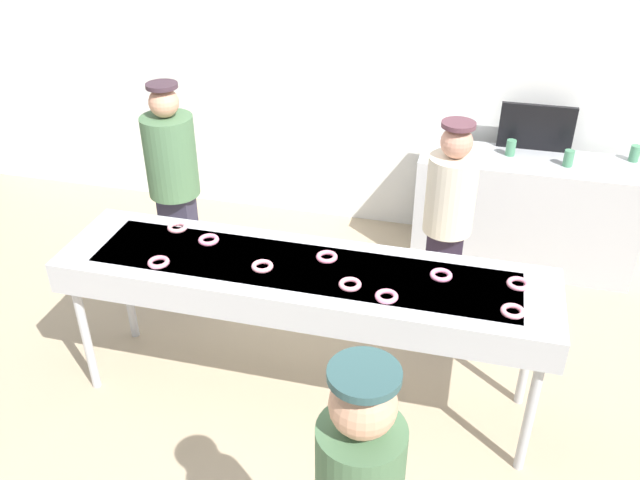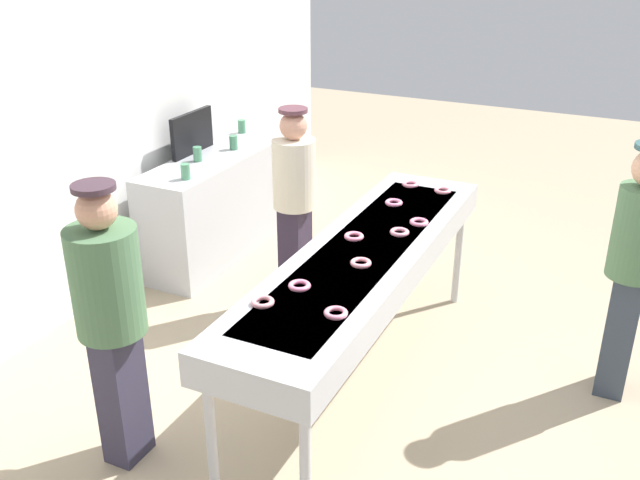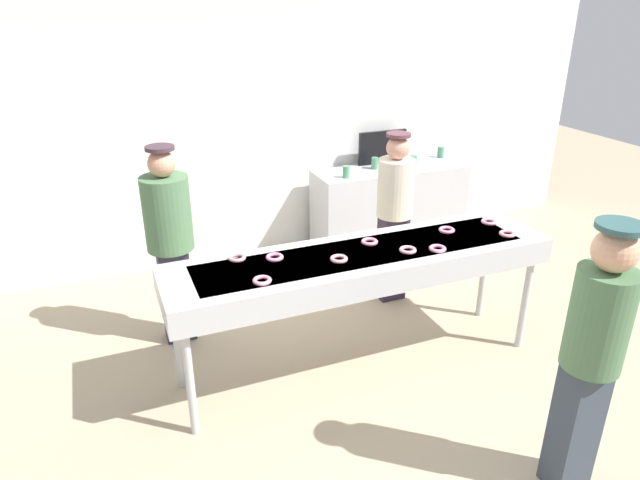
# 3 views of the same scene
# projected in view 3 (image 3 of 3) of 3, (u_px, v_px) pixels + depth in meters

# --- Properties ---
(ground_plane) EXTENTS (16.00, 16.00, 0.00)m
(ground_plane) POSITION_uv_depth(u_px,v_px,m) (359.00, 364.00, 4.46)
(ground_plane) COLOR tan
(back_wall) EXTENTS (8.00, 0.12, 3.02)m
(back_wall) POSITION_uv_depth(u_px,v_px,m) (263.00, 117.00, 5.89)
(back_wall) COLOR white
(back_wall) RESTS_ON ground
(fryer_conveyor) EXTENTS (2.88, 0.69, 0.98)m
(fryer_conveyor) POSITION_uv_depth(u_px,v_px,m) (362.00, 264.00, 4.11)
(fryer_conveyor) COLOR #B7BABF
(fryer_conveyor) RESTS_ON ground
(strawberry_donut_0) EXTENTS (0.17, 0.17, 0.03)m
(strawberry_donut_0) POSITION_uv_depth(u_px,v_px,m) (408.00, 250.00, 4.06)
(strawberry_donut_0) COLOR pink
(strawberry_donut_0) RESTS_ON fryer_conveyor
(strawberry_donut_1) EXTENTS (0.15, 0.15, 0.03)m
(strawberry_donut_1) POSITION_uv_depth(u_px,v_px,m) (507.00, 234.00, 4.34)
(strawberry_donut_1) COLOR pink
(strawberry_donut_1) RESTS_ON fryer_conveyor
(strawberry_donut_2) EXTENTS (0.15, 0.15, 0.03)m
(strawberry_donut_2) POSITION_uv_depth(u_px,v_px,m) (489.00, 222.00, 4.57)
(strawberry_donut_2) COLOR pink
(strawberry_donut_2) RESTS_ON fryer_conveyor
(strawberry_donut_3) EXTENTS (0.16, 0.16, 0.03)m
(strawberry_donut_3) POSITION_uv_depth(u_px,v_px,m) (339.00, 259.00, 3.93)
(strawberry_donut_3) COLOR pink
(strawberry_donut_3) RESTS_ON fryer_conveyor
(strawberry_donut_4) EXTENTS (0.18, 0.18, 0.03)m
(strawberry_donut_4) POSITION_uv_depth(u_px,v_px,m) (262.00, 280.00, 3.63)
(strawberry_donut_4) COLOR pink
(strawberry_donut_4) RESTS_ON fryer_conveyor
(strawberry_donut_5) EXTENTS (0.18, 0.18, 0.03)m
(strawberry_donut_5) POSITION_uv_depth(u_px,v_px,m) (275.00, 257.00, 3.95)
(strawberry_donut_5) COLOR pink
(strawberry_donut_5) RESTS_ON fryer_conveyor
(strawberry_donut_6) EXTENTS (0.16, 0.16, 0.03)m
(strawberry_donut_6) POSITION_uv_depth(u_px,v_px,m) (237.00, 258.00, 3.95)
(strawberry_donut_6) COLOR pink
(strawberry_donut_6) RESTS_ON fryer_conveyor
(strawberry_donut_7) EXTENTS (0.17, 0.17, 0.03)m
(strawberry_donut_7) POSITION_uv_depth(u_px,v_px,m) (447.00, 230.00, 4.41)
(strawberry_donut_7) COLOR pink
(strawberry_donut_7) RESTS_ON fryer_conveyor
(strawberry_donut_8) EXTENTS (0.18, 0.18, 0.03)m
(strawberry_donut_8) POSITION_uv_depth(u_px,v_px,m) (438.00, 249.00, 4.09)
(strawberry_donut_8) COLOR pink
(strawberry_donut_8) RESTS_ON fryer_conveyor
(strawberry_donut_9) EXTENTS (0.15, 0.15, 0.03)m
(strawberry_donut_9) POSITION_uv_depth(u_px,v_px,m) (370.00, 242.00, 4.20)
(strawberry_donut_9) COLOR pink
(strawberry_donut_9) RESTS_ON fryer_conveyor
(worker_baker) EXTENTS (0.37, 0.37, 1.66)m
(worker_baker) POSITION_uv_depth(u_px,v_px,m) (170.00, 233.00, 4.44)
(worker_baker) COLOR #302D42
(worker_baker) RESTS_ON ground
(worker_assistant) EXTENTS (0.32, 0.32, 1.59)m
(worker_assistant) POSITION_uv_depth(u_px,v_px,m) (394.00, 210.00, 5.10)
(worker_assistant) COLOR #2B2133
(worker_assistant) RESTS_ON ground
(customer_waiting) EXTENTS (0.31, 0.31, 1.67)m
(customer_waiting) POSITION_uv_depth(u_px,v_px,m) (592.00, 350.00, 3.02)
(customer_waiting) COLOR #323C49
(customer_waiting) RESTS_ON ground
(prep_counter) EXTENTS (1.72, 0.54, 0.93)m
(prep_counter) POSITION_uv_depth(u_px,v_px,m) (389.00, 208.00, 6.38)
(prep_counter) COLOR #B7BABF
(prep_counter) RESTS_ON ground
(paper_cup_0) EXTENTS (0.07, 0.07, 0.13)m
(paper_cup_0) POSITION_uv_depth(u_px,v_px,m) (375.00, 163.00, 6.16)
(paper_cup_0) COLOR #4C8C66
(paper_cup_0) RESTS_ON prep_counter
(paper_cup_1) EXTENTS (0.07, 0.07, 0.13)m
(paper_cup_1) POSITION_uv_depth(u_px,v_px,m) (346.00, 172.00, 5.86)
(paper_cup_1) COLOR #4C8C66
(paper_cup_1) RESTS_ON prep_counter
(paper_cup_2) EXTENTS (0.07, 0.07, 0.13)m
(paper_cup_2) POSITION_uv_depth(u_px,v_px,m) (441.00, 152.00, 6.58)
(paper_cup_2) COLOR #4C8C66
(paper_cup_2) RESTS_ON prep_counter
(paper_cup_3) EXTENTS (0.07, 0.07, 0.13)m
(paper_cup_3) POSITION_uv_depth(u_px,v_px,m) (413.00, 161.00, 6.22)
(paper_cup_3) COLOR #4C8C66
(paper_cup_3) RESTS_ON prep_counter
(menu_display) EXTENTS (0.57, 0.04, 0.37)m
(menu_display) POSITION_uv_depth(u_px,v_px,m) (382.00, 147.00, 6.31)
(menu_display) COLOR black
(menu_display) RESTS_ON prep_counter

